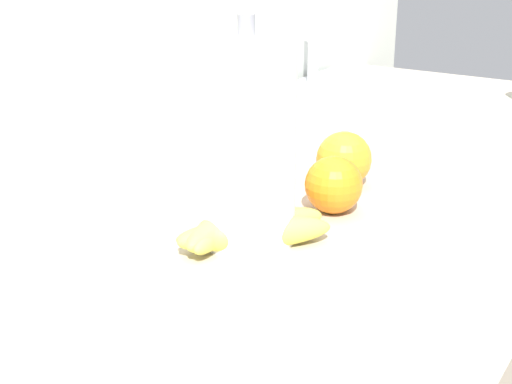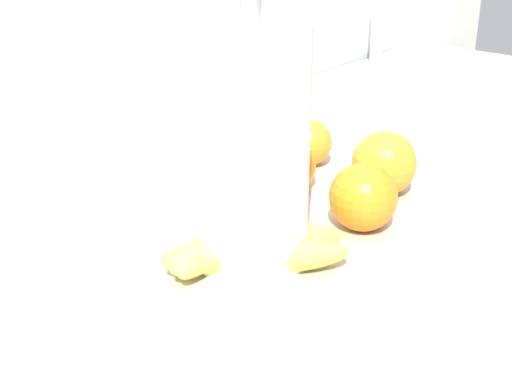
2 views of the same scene
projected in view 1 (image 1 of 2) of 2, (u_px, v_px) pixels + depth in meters
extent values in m
cube|color=silver|center=(155.00, 279.00, 1.40)|extent=(2.12, 0.06, 1.30)
ellipsoid|color=#E5D44C|center=(255.00, 233.00, 0.88)|extent=(0.16, 0.16, 0.04)
ellipsoid|color=#DCD04C|center=(252.00, 229.00, 0.89)|extent=(0.19, 0.14, 0.04)
ellipsoid|color=#D9D44C|center=(243.00, 227.00, 0.90)|extent=(0.18, 0.09, 0.04)
ellipsoid|color=#DCC74C|center=(237.00, 223.00, 0.91)|extent=(0.17, 0.07, 0.04)
ellipsoid|color=#D6D34C|center=(233.00, 220.00, 0.92)|extent=(0.20, 0.05, 0.04)
ellipsoid|color=#D8C84C|center=(224.00, 220.00, 0.92)|extent=(0.20, 0.09, 0.04)
ellipsoid|color=#D9CA4C|center=(216.00, 223.00, 0.92)|extent=(0.17, 0.10, 0.04)
sphere|color=orange|center=(263.00, 164.00, 1.08)|extent=(0.07, 0.07, 0.07)
sphere|color=orange|center=(344.00, 159.00, 1.08)|extent=(0.08, 0.08, 0.08)
sphere|color=orange|center=(334.00, 185.00, 0.99)|extent=(0.08, 0.08, 0.08)
sphere|color=orange|center=(272.00, 148.00, 1.16)|extent=(0.07, 0.07, 0.07)
cylinder|color=white|center=(247.00, 145.00, 0.87)|extent=(0.12, 0.12, 0.24)
cylinder|color=gray|center=(247.00, 133.00, 0.87)|extent=(0.02, 0.02, 0.27)
cube|color=#B7BABF|center=(352.00, 95.00, 1.57)|extent=(0.39, 0.27, 0.03)
cylinder|color=#B2B2B7|center=(314.00, 45.00, 1.59)|extent=(0.02, 0.02, 0.16)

